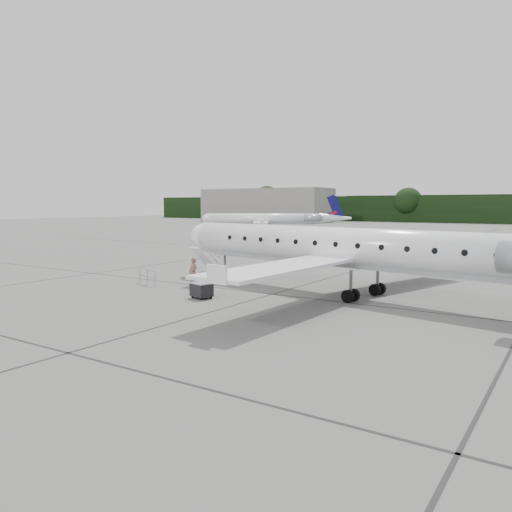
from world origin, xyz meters
The scene contains 8 objects.
ground centered at (0.00, 0.00, 0.00)m, with size 320.00×320.00×0.00m, color slate.
terminal_building centered at (-70.00, 110.00, 5.00)m, with size 40.00×14.00×10.00m, color gray.
main_regional_jet centered at (0.64, 6.66, 3.93)m, with size 30.68×22.09×7.87m, color white, non-canonical shape.
airstair centered at (-8.99, 5.95, 1.23)m, with size 0.85×2.41×2.47m, color white, non-canonical shape.
passenger centered at (-9.22, 4.62, 0.90)m, with size 0.65×0.43×1.80m, color brown.
safety_railing centered at (-12.00, 3.22, 0.50)m, with size 2.20×0.08×1.00m, color #999BA1, non-canonical shape.
baggage_cart centered at (-5.96, 1.49, 0.48)m, with size 1.10×0.89×0.96m, color black, non-canonical shape.
bg_regional_left centered at (-39.25, 60.44, 3.54)m, with size 26.95×19.40×7.07m, color white, non-canonical shape.
Camera 1 is at (11.79, -19.93, 5.27)m, focal length 35.00 mm.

